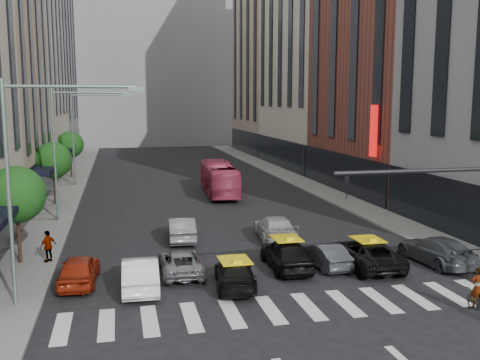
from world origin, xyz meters
TOP-DOWN VIEW (x-y plane):
  - ground at (0.00, 0.00)m, footprint 160.00×160.00m
  - sidewalk_left at (-11.50, 30.00)m, footprint 3.00×96.00m
  - sidewalk_right at (11.50, 30.00)m, footprint 3.00×96.00m
  - building_left_c at (-17.00, 46.00)m, footprint 8.00×20.00m
  - building_left_d at (-17.00, 65.00)m, footprint 8.00×18.00m
  - building_right_b at (17.00, 27.00)m, footprint 8.00×18.00m
  - building_right_c at (17.00, 46.00)m, footprint 8.00×20.00m
  - building_right_d at (17.00, 65.00)m, footprint 8.00×18.00m
  - building_far at (0.00, 85.00)m, footprint 30.00×10.00m
  - tree_near at (-11.80, 10.00)m, footprint 2.88×2.88m
  - tree_mid at (-11.80, 26.00)m, footprint 2.88×2.88m
  - tree_far at (-11.80, 42.00)m, footprint 2.88×2.88m
  - streetlamp_near at (-10.04, 4.00)m, footprint 5.38×0.25m
  - streetlamp_mid at (-10.04, 20.00)m, footprint 5.38×0.25m
  - streetlamp_far at (-10.04, 36.00)m, footprint 5.38×0.25m
  - liberty_sign at (12.60, 20.00)m, footprint 0.30×0.70m
  - car_red at (-8.68, 6.35)m, footprint 1.88×4.14m
  - car_white_front at (-5.99, 5.11)m, footprint 1.65×4.48m
  - car_silver at (-3.99, 6.82)m, footprint 2.01×4.26m
  - taxi_left at (-1.84, 4.40)m, footprint 2.28×4.43m
  - taxi_center at (1.22, 6.43)m, footprint 1.92×4.56m
  - car_grey_mid at (3.22, 6.33)m, footprint 1.62×3.84m
  - taxi_right at (5.29, 5.81)m, footprint 2.65×5.20m
  - car_grey_curb at (9.00, 5.54)m, footprint 2.41×5.04m
  - car_row2_left at (-3.22, 13.09)m, footprint 1.79×4.46m
  - car_row2_right at (2.30, 11.97)m, footprint 2.54×5.19m
  - bus at (1.96, 28.36)m, footprint 3.05×10.37m
  - motorcycle at (6.78, -0.70)m, footprint 1.03×1.89m
  - rider at (6.78, -0.70)m, footprint 0.68×0.53m
  - pedestrian_far at (-10.40, 9.81)m, footprint 0.96×0.96m

SIDE VIEW (x-z plane):
  - ground at x=0.00m, z-range 0.00..0.00m
  - sidewalk_left at x=-11.50m, z-range 0.00..0.15m
  - sidewalk_right at x=11.50m, z-range 0.00..0.15m
  - motorcycle at x=6.78m, z-range 0.00..0.94m
  - car_silver at x=-3.99m, z-range 0.00..1.18m
  - taxi_left at x=-1.84m, z-range 0.00..1.23m
  - car_grey_mid at x=3.22m, z-range 0.00..1.23m
  - car_red at x=-8.68m, z-range 0.00..1.38m
  - taxi_right at x=5.29m, z-range 0.00..1.41m
  - car_grey_curb at x=9.00m, z-range 0.00..1.42m
  - car_row2_left at x=-3.22m, z-range 0.00..1.44m
  - car_row2_right at x=2.30m, z-range 0.00..1.45m
  - car_white_front at x=-5.99m, z-range 0.00..1.47m
  - taxi_center at x=1.22m, z-range 0.00..1.54m
  - pedestrian_far at x=-10.40m, z-range 0.15..1.78m
  - bus at x=1.96m, z-range 0.00..2.85m
  - rider at x=6.78m, z-range 0.94..2.60m
  - tree_near at x=-11.80m, z-range 1.18..6.13m
  - tree_mid at x=-11.80m, z-range 1.18..6.13m
  - tree_far at x=-11.80m, z-range 1.18..6.13m
  - streetlamp_near at x=-10.04m, z-range 1.40..10.40m
  - streetlamp_mid at x=-10.04m, z-range 1.40..10.40m
  - streetlamp_far at x=-10.04m, z-range 1.40..10.40m
  - liberty_sign at x=12.60m, z-range 4.00..8.00m
  - building_right_b at x=17.00m, z-range 0.00..26.00m
  - building_right_d at x=17.00m, z-range 0.00..28.00m
  - building_left_d at x=-17.00m, z-range 0.00..30.00m
  - building_left_c at x=-17.00m, z-range 0.00..36.00m
  - building_far at x=0.00m, z-range 0.00..36.00m
  - building_right_c at x=17.00m, z-range 0.00..40.00m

